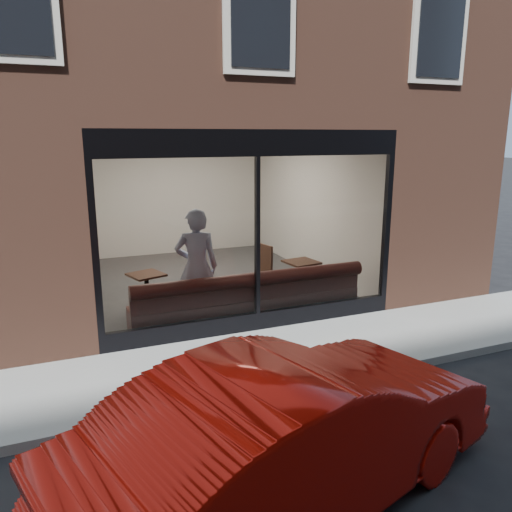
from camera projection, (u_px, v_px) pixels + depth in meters
name	position (u px, v px, depth m)	size (l,w,h in m)	color
ground	(318.00, 386.00, 6.36)	(120.00, 120.00, 0.00)	black
sidewalk_near	(285.00, 354.00, 7.26)	(40.00, 2.00, 0.01)	gray
kerb_near	(320.00, 383.00, 6.30)	(40.00, 0.10, 0.12)	gray
host_building_pier_left	(16.00, 201.00, 11.81)	(2.50, 12.00, 3.20)	brown
host_building_pier_right	(299.00, 189.00, 14.56)	(2.50, 12.00, 3.20)	brown
host_building_backfill	(151.00, 184.00, 15.89)	(5.00, 6.00, 3.20)	brown
cafe_floor	(206.00, 281.00, 10.86)	(6.00, 6.00, 0.00)	#2D2D30
cafe_ceiling	(202.00, 131.00, 10.11)	(6.00, 6.00, 0.00)	white
cafe_wall_back	(172.00, 194.00, 13.18)	(5.00, 5.00, 0.00)	silver
cafe_wall_left	(79.00, 216.00, 9.57)	(6.00, 6.00, 0.00)	silver
cafe_wall_right	(309.00, 203.00, 11.40)	(6.00, 6.00, 0.00)	silver
storefront_kick	(257.00, 321.00, 8.17)	(5.00, 0.10, 0.30)	black
storefront_header	(257.00, 143.00, 7.50)	(5.00, 0.10, 0.40)	black
storefront_mullion	(257.00, 237.00, 7.84)	(0.06, 0.10, 2.50)	black
storefront_glass	(258.00, 238.00, 7.81)	(4.80, 4.80, 0.00)	white
banquette	(248.00, 309.00, 8.51)	(4.00, 0.55, 0.45)	#371914
person	(197.00, 267.00, 8.31)	(0.71, 0.47, 1.96)	#A1B0D5
cafe_table_left	(146.00, 275.00, 8.71)	(0.55, 0.55, 0.04)	black
cafe_table_right	(301.00, 262.00, 9.58)	(0.57, 0.57, 0.04)	black
cafe_chair_right	(258.00, 280.00, 10.18)	(0.44, 0.44, 0.04)	black
wall_poster	(84.00, 229.00, 9.21)	(0.02, 0.60, 0.80)	white
parked_car	(293.00, 433.00, 4.18)	(1.42, 4.08, 1.34)	#AF0D06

